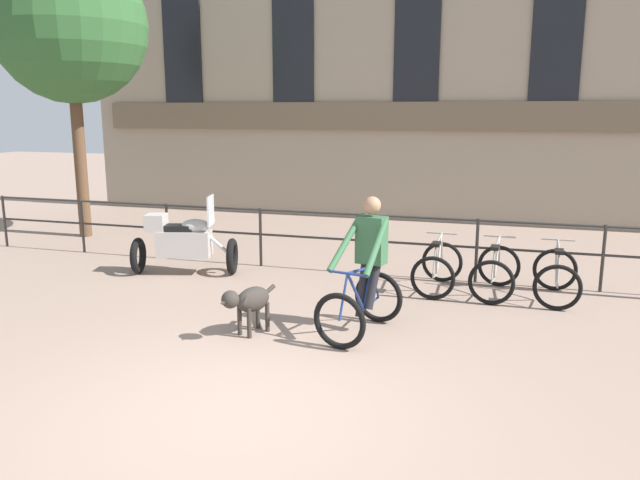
% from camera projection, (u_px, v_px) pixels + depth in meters
% --- Properties ---
extents(ground_plane, '(60.00, 60.00, 0.00)m').
position_uv_depth(ground_plane, '(236.00, 410.00, 5.81)').
color(ground_plane, gray).
extents(canal_railing, '(15.05, 0.05, 1.05)m').
position_uv_depth(canal_railing, '(363.00, 233.00, 10.53)').
color(canal_railing, '#2D2B28').
rests_on(canal_railing, ground_plane).
extents(building_facade, '(18.00, 0.72, 8.91)m').
position_uv_depth(building_facade, '(419.00, 40.00, 15.20)').
color(building_facade, gray).
rests_on(building_facade, ground_plane).
extents(cyclist_with_bike, '(0.92, 1.29, 1.70)m').
position_uv_depth(cyclist_with_bike, '(365.00, 273.00, 7.74)').
color(cyclist_with_bike, black).
rests_on(cyclist_with_bike, ground_plane).
extents(dog, '(0.49, 0.87, 0.64)m').
position_uv_depth(dog, '(248.00, 301.00, 7.68)').
color(dog, '#332D28').
rests_on(dog, ground_plane).
extents(parked_motorcycle, '(1.84, 1.05, 1.35)m').
position_uv_depth(parked_motorcycle, '(183.00, 242.00, 10.56)').
color(parked_motorcycle, black).
rests_on(parked_motorcycle, ground_plane).
extents(parked_bicycle_near_lamp, '(0.69, 1.13, 0.86)m').
position_uv_depth(parked_bicycle_near_lamp, '(438.00, 268.00, 9.61)').
color(parked_bicycle_near_lamp, black).
rests_on(parked_bicycle_near_lamp, ground_plane).
extents(parked_bicycle_mid_left, '(0.74, 1.16, 0.86)m').
position_uv_depth(parked_bicycle_mid_left, '(495.00, 272.00, 9.37)').
color(parked_bicycle_mid_left, black).
rests_on(parked_bicycle_mid_left, ground_plane).
extents(parked_bicycle_mid_right, '(0.69, 1.13, 0.86)m').
position_uv_depth(parked_bicycle_mid_right, '(556.00, 276.00, 9.12)').
color(parked_bicycle_mid_right, black).
rests_on(parked_bicycle_mid_right, ground_plane).
extents(tree_canalside_left, '(3.19, 3.19, 6.06)m').
position_uv_depth(tree_canalside_left, '(70.00, 27.00, 12.97)').
color(tree_canalside_left, brown).
rests_on(tree_canalside_left, ground_plane).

